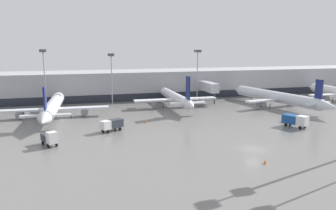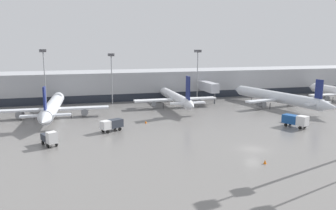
{
  "view_description": "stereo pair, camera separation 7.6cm",
  "coord_description": "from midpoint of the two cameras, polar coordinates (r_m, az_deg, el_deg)",
  "views": [
    {
      "loc": [
        -28.27,
        -47.7,
        17.4
      ],
      "look_at": [
        -7.09,
        28.53,
        3.0
      ],
      "focal_mm": 35.0,
      "sensor_mm": 36.0,
      "label": 1
    },
    {
      "loc": [
        -28.19,
        -47.72,
        17.4
      ],
      "look_at": [
        -7.09,
        28.53,
        3.0
      ],
      "focal_mm": 35.0,
      "sensor_mm": 36.0,
      "label": 2
    }
  ],
  "objects": [
    {
      "name": "service_truck_0",
      "position": [
        61.43,
        -19.91,
        -5.37
      ],
      "size": [
        3.17,
        4.46,
        2.7
      ],
      "rotation": [
        0.0,
        0.0,
        5.14
      ],
      "color": "#2D333D",
      "rests_on": "ground_plane"
    },
    {
      "name": "apron_light_mast_5",
      "position": [
        103.05,
        5.21,
        7.78
      ],
      "size": [
        1.8,
        1.8,
        16.12
      ],
      "color": "gray",
      "rests_on": "ground_plane"
    },
    {
      "name": "ground_plane",
      "position": [
        58.1,
        14.56,
        -7.45
      ],
      "size": [
        320.0,
        320.0,
        0.0
      ],
      "primitive_type": "plane",
      "color": "slate"
    },
    {
      "name": "traffic_cone_2",
      "position": [
        51.63,
        16.58,
        -9.46
      ],
      "size": [
        0.47,
        0.47,
        0.63
      ],
      "color": "orange",
      "rests_on": "ground_plane"
    },
    {
      "name": "apron_light_mast_0",
      "position": [
        97.8,
        -20.82,
        7.14
      ],
      "size": [
        1.8,
        1.8,
        16.4
      ],
      "color": "gray",
      "rests_on": "ground_plane"
    },
    {
      "name": "parked_jet_4",
      "position": [
        84.49,
        -19.44,
        -0.32
      ],
      "size": [
        26.95,
        35.54,
        9.07
      ],
      "rotation": [
        0.0,
        0.0,
        1.52
      ],
      "color": "silver",
      "rests_on": "ground_plane"
    },
    {
      "name": "parked_jet_1",
      "position": [
        92.61,
        1.39,
        1.27
      ],
      "size": [
        23.77,
        31.86,
        9.91
      ],
      "rotation": [
        0.0,
        0.0,
        1.56
      ],
      "color": "silver",
      "rests_on": "ground_plane"
    },
    {
      "name": "traffic_cone_0",
      "position": [
        74.58,
        -3.84,
        -2.97
      ],
      "size": [
        0.52,
        0.52,
        0.58
      ],
      "color": "orange",
      "rests_on": "ground_plane"
    },
    {
      "name": "service_truck_2",
      "position": [
        68.26,
        -9.76,
        -3.3
      ],
      "size": [
        5.05,
        3.93,
        2.41
      ],
      "rotation": [
        0.0,
        0.0,
        3.66
      ],
      "color": "#2D333D",
      "rests_on": "ground_plane"
    },
    {
      "name": "service_truck_1",
      "position": [
        75.75,
        21.32,
        -2.42
      ],
      "size": [
        4.07,
        5.66,
        2.72
      ],
      "rotation": [
        0.0,
        0.0,
        5.14
      ],
      "color": "#19478C",
      "rests_on": "ground_plane"
    },
    {
      "name": "terminal_building",
      "position": [
        113.96,
        -1.0,
        3.81
      ],
      "size": [
        160.0,
        27.69,
        9.0
      ],
      "color": "#9EA0A5",
      "rests_on": "ground_plane"
    },
    {
      "name": "parked_jet_3",
      "position": [
        98.55,
        18.53,
        1.3
      ],
      "size": [
        21.64,
        38.8,
        9.17
      ],
      "rotation": [
        0.0,
        0.0,
        1.76
      ],
      "color": "silver",
      "rests_on": "ground_plane"
    },
    {
      "name": "apron_light_mast_1",
      "position": [
        98.94,
        -9.82,
        7.16
      ],
      "size": [
        1.8,
        1.8,
        15.12
      ],
      "color": "gray",
      "rests_on": "ground_plane"
    }
  ]
}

